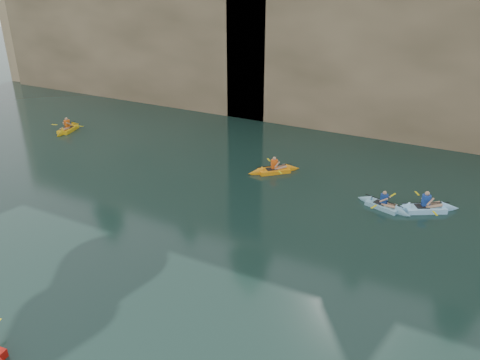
% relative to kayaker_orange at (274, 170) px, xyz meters
% --- Properties ---
extents(ground, '(160.00, 160.00, 0.00)m').
position_rel_kayaker_orange_xyz_m(ground, '(2.44, -13.21, -0.14)').
color(ground, black).
rests_on(ground, ground).
extents(cliff, '(70.00, 16.00, 12.00)m').
position_rel_kayaker_orange_xyz_m(cliff, '(2.44, 16.79, 5.86)').
color(cliff, tan).
rests_on(cliff, ground).
extents(cliff_slab_west, '(26.00, 2.40, 10.56)m').
position_rel_kayaker_orange_xyz_m(cliff_slab_west, '(-17.56, 9.39, 5.14)').
color(cliff_slab_west, '#9E835F').
rests_on(cliff_slab_west, ground).
extents(cliff_slab_center, '(24.00, 2.40, 11.40)m').
position_rel_kayaker_orange_xyz_m(cliff_slab_center, '(4.44, 9.39, 5.56)').
color(cliff_slab_center, '#9E835F').
rests_on(cliff_slab_center, ground).
extents(sea_cave_west, '(4.50, 1.00, 4.00)m').
position_rel_kayaker_orange_xyz_m(sea_cave_west, '(-15.56, 8.74, 1.86)').
color(sea_cave_west, black).
rests_on(sea_cave_west, ground).
extents(sea_cave_center, '(3.50, 1.00, 3.20)m').
position_rel_kayaker_orange_xyz_m(sea_cave_center, '(-1.56, 8.74, 1.46)').
color(sea_cave_center, black).
rests_on(sea_cave_center, ground).
extents(kayaker_orange, '(2.61, 2.55, 1.13)m').
position_rel_kayaker_orange_xyz_m(kayaker_orange, '(0.00, 0.00, 0.00)').
color(kayaker_orange, orange).
rests_on(kayaker_orange, ground).
extents(kayaker_ltblue_near, '(2.79, 2.07, 1.07)m').
position_rel_kayaker_orange_xyz_m(kayaker_ltblue_near, '(6.16, -1.42, -0.01)').
color(kayaker_ltblue_near, '#7CB8CF').
rests_on(kayaker_ltblue_near, ground).
extents(kayaker_yellow, '(2.26, 2.97, 1.18)m').
position_rel_kayaker_orange_xyz_m(kayaker_yellow, '(-15.39, -0.08, 0.01)').
color(kayaker_yellow, yellow).
rests_on(kayaker_yellow, ground).
extents(kayaker_ltblue_mid, '(3.13, 2.28, 1.22)m').
position_rel_kayaker_orange_xyz_m(kayaker_ltblue_mid, '(7.89, -0.82, 0.01)').
color(kayaker_ltblue_mid, '#98D9FF').
rests_on(kayaker_ltblue_mid, ground).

